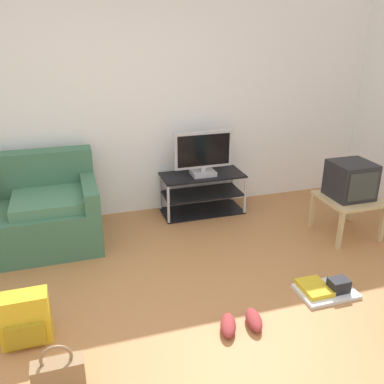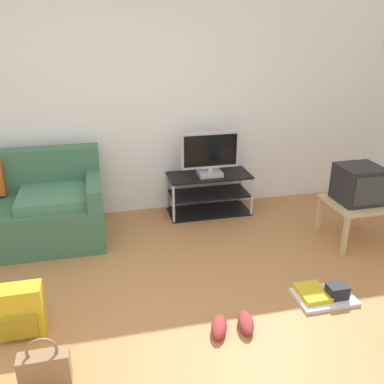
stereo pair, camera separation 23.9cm
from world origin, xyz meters
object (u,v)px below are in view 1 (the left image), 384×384
(flat_tv, at_px, (203,154))
(floor_tray, at_px, (326,289))
(crt_tv, at_px, (351,180))
(handbag, at_px, (59,376))
(tv_stand, at_px, (202,193))
(sneakers_pair, at_px, (241,322))
(backpack, at_px, (25,319))
(side_table, at_px, (348,203))

(flat_tv, distance_m, floor_tray, 1.98)
(crt_tv, bearing_deg, handbag, -156.38)
(tv_stand, height_order, sneakers_pair, tv_stand)
(sneakers_pair, bearing_deg, tv_stand, 79.67)
(backpack, bearing_deg, floor_tray, -0.01)
(crt_tv, relative_size, floor_tray, 0.85)
(floor_tray, bearing_deg, sneakers_pair, -167.67)
(handbag, height_order, sneakers_pair, handbag)
(side_table, relative_size, crt_tv, 1.40)
(side_table, distance_m, backpack, 3.20)
(flat_tv, distance_m, backpack, 2.55)
(side_table, distance_m, floor_tray, 1.20)
(backpack, height_order, handbag, backpack)
(floor_tray, bearing_deg, tv_stand, 104.40)
(tv_stand, distance_m, sneakers_pair, 2.05)
(flat_tv, bearing_deg, handbag, -126.64)
(handbag, height_order, floor_tray, handbag)
(side_table, height_order, handbag, side_table)
(backpack, distance_m, handbag, 0.58)
(crt_tv, relative_size, sneakers_pair, 1.04)
(side_table, xyz_separation_m, backpack, (-3.11, -0.72, -0.17))
(flat_tv, xyz_separation_m, sneakers_pair, (-0.37, -1.99, -0.67))
(tv_stand, height_order, flat_tv, flat_tv)
(floor_tray, bearing_deg, backpack, 176.71)
(backpack, bearing_deg, sneakers_pair, -8.74)
(backpack, relative_size, sneakers_pair, 1.00)
(floor_tray, bearing_deg, flat_tv, 104.57)
(sneakers_pair, height_order, floor_tray, floor_tray)
(crt_tv, distance_m, floor_tray, 1.30)
(tv_stand, bearing_deg, flat_tv, -90.00)
(flat_tv, bearing_deg, floor_tray, -75.43)
(flat_tv, height_order, side_table, flat_tv)
(tv_stand, relative_size, flat_tv, 1.42)
(crt_tv, distance_m, handbag, 3.20)
(backpack, distance_m, floor_tray, 2.33)
(flat_tv, height_order, crt_tv, flat_tv)
(handbag, bearing_deg, floor_tray, 10.76)
(sneakers_pair, bearing_deg, flat_tv, 79.55)
(floor_tray, bearing_deg, crt_tv, 47.70)
(flat_tv, distance_m, crt_tv, 1.57)
(crt_tv, bearing_deg, backpack, -166.73)
(handbag, bearing_deg, crt_tv, 23.62)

